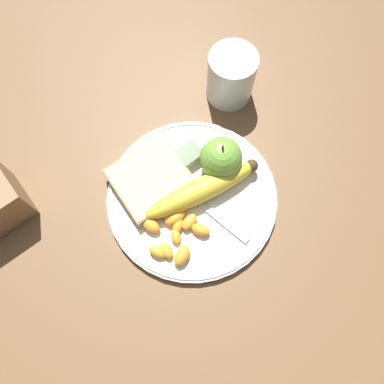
{
  "coord_description": "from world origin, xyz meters",
  "views": [
    {
      "loc": [
        -0.12,
        -0.16,
        0.59
      ],
      "look_at": [
        0.0,
        0.0,
        0.03
      ],
      "focal_mm": 35.0,
      "sensor_mm": 36.0,
      "label": 1
    }
  ],
  "objects_px": {
    "juice_glass": "(231,78)",
    "banana": "(203,189)",
    "jam_packet": "(188,155)",
    "fork": "(200,203)",
    "plate": "(192,197)",
    "apple": "(221,158)",
    "bread_slice": "(151,180)"
  },
  "relations": [
    {
      "from": "juice_glass",
      "to": "banana",
      "type": "bearing_deg",
      "value": -142.01
    },
    {
      "from": "juice_glass",
      "to": "jam_packet",
      "type": "bearing_deg",
      "value": -156.09
    },
    {
      "from": "fork",
      "to": "plate",
      "type": "bearing_deg",
      "value": -2.41
    },
    {
      "from": "juice_glass",
      "to": "jam_packet",
      "type": "distance_m",
      "value": 0.16
    },
    {
      "from": "apple",
      "to": "fork",
      "type": "xyz_separation_m",
      "value": [
        -0.07,
        -0.03,
        -0.03
      ]
    },
    {
      "from": "jam_packet",
      "to": "bread_slice",
      "type": "bearing_deg",
      "value": 177.99
    },
    {
      "from": "banana",
      "to": "jam_packet",
      "type": "xyz_separation_m",
      "value": [
        0.02,
        0.06,
        -0.01
      ]
    },
    {
      "from": "juice_glass",
      "to": "bread_slice",
      "type": "bearing_deg",
      "value": -164.36
    },
    {
      "from": "fork",
      "to": "jam_packet",
      "type": "height_order",
      "value": "jam_packet"
    },
    {
      "from": "apple",
      "to": "banana",
      "type": "distance_m",
      "value": 0.06
    },
    {
      "from": "apple",
      "to": "plate",
      "type": "bearing_deg",
      "value": -169.49
    },
    {
      "from": "bread_slice",
      "to": "fork",
      "type": "height_order",
      "value": "bread_slice"
    },
    {
      "from": "juice_glass",
      "to": "apple",
      "type": "distance_m",
      "value": 0.16
    },
    {
      "from": "apple",
      "to": "bread_slice",
      "type": "bearing_deg",
      "value": 155.65
    },
    {
      "from": "bread_slice",
      "to": "jam_packet",
      "type": "bearing_deg",
      "value": -2.01
    },
    {
      "from": "banana",
      "to": "jam_packet",
      "type": "distance_m",
      "value": 0.07
    },
    {
      "from": "banana",
      "to": "fork",
      "type": "xyz_separation_m",
      "value": [
        -0.01,
        -0.01,
        -0.02
      ]
    },
    {
      "from": "juice_glass",
      "to": "banana",
      "type": "xyz_separation_m",
      "value": [
        -0.16,
        -0.13,
        -0.01
      ]
    },
    {
      "from": "plate",
      "to": "apple",
      "type": "distance_m",
      "value": 0.08
    },
    {
      "from": "jam_packet",
      "to": "apple",
      "type": "bearing_deg",
      "value": -55.38
    },
    {
      "from": "plate",
      "to": "bread_slice",
      "type": "distance_m",
      "value": 0.07
    },
    {
      "from": "plate",
      "to": "juice_glass",
      "type": "distance_m",
      "value": 0.22
    },
    {
      "from": "plate",
      "to": "bread_slice",
      "type": "xyz_separation_m",
      "value": [
        -0.04,
        0.06,
        0.02
      ]
    },
    {
      "from": "bread_slice",
      "to": "jam_packet",
      "type": "relative_size",
      "value": 2.86
    },
    {
      "from": "juice_glass",
      "to": "banana",
      "type": "distance_m",
      "value": 0.21
    },
    {
      "from": "banana",
      "to": "bread_slice",
      "type": "distance_m",
      "value": 0.09
    },
    {
      "from": "fork",
      "to": "banana",
      "type": "bearing_deg",
      "value": -61.83
    },
    {
      "from": "fork",
      "to": "jam_packet",
      "type": "bearing_deg",
      "value": -35.83
    },
    {
      "from": "plate",
      "to": "juice_glass",
      "type": "bearing_deg",
      "value": 33.91
    },
    {
      "from": "fork",
      "to": "jam_packet",
      "type": "xyz_separation_m",
      "value": [
        0.03,
        0.08,
        0.01
      ]
    },
    {
      "from": "plate",
      "to": "banana",
      "type": "relative_size",
      "value": 1.38
    },
    {
      "from": "plate",
      "to": "fork",
      "type": "relative_size",
      "value": 1.7
    }
  ]
}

